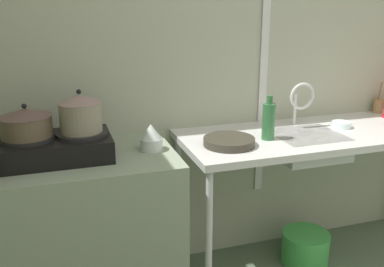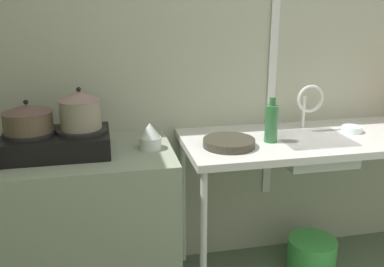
{
  "view_description": "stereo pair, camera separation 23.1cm",
  "coord_description": "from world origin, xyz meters",
  "px_view_note": "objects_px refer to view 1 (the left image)",
  "views": [
    {
      "loc": [
        -1.3,
        -0.55,
        1.63
      ],
      "look_at": [
        -0.62,
        1.55,
        0.95
      ],
      "focal_mm": 40.51,
      "sensor_mm": 36.0,
      "label": 1
    },
    {
      "loc": [
        -1.08,
        -0.61,
        1.63
      ],
      "look_at": [
        -0.62,
        1.55,
        0.95
      ],
      "focal_mm": 40.51,
      "sensor_mm": 36.0,
      "label": 2
    }
  ],
  "objects_px": {
    "faucet": "(301,98)",
    "frying_pan": "(229,142)",
    "stove": "(56,147)",
    "pot_on_left_burner": "(26,122)",
    "pot_on_right_burner": "(80,113)",
    "percolator": "(151,137)",
    "utensil_jar": "(378,105)",
    "small_bowl_on_drainboard": "(341,125)",
    "bucket_on_floor": "(305,248)",
    "sink_basin": "(307,145)",
    "bottle_by_sink": "(269,121)"
  },
  "relations": [
    {
      "from": "faucet",
      "to": "frying_pan",
      "type": "distance_m",
      "value": 0.6
    },
    {
      "from": "stove",
      "to": "faucet",
      "type": "bearing_deg",
      "value": 4.76
    },
    {
      "from": "pot_on_left_burner",
      "to": "pot_on_right_burner",
      "type": "xyz_separation_m",
      "value": [
        0.25,
        0.0,
        0.03
      ]
    },
    {
      "from": "percolator",
      "to": "utensil_jar",
      "type": "relative_size",
      "value": 0.64
    },
    {
      "from": "pot_on_right_burner",
      "to": "frying_pan",
      "type": "bearing_deg",
      "value": -5.49
    },
    {
      "from": "pot_on_left_burner",
      "to": "frying_pan",
      "type": "height_order",
      "value": "pot_on_left_burner"
    },
    {
      "from": "small_bowl_on_drainboard",
      "to": "stove",
      "type": "bearing_deg",
      "value": -178.95
    },
    {
      "from": "percolator",
      "to": "utensil_jar",
      "type": "bearing_deg",
      "value": 9.52
    },
    {
      "from": "pot_on_right_burner",
      "to": "percolator",
      "type": "bearing_deg",
      "value": -2.57
    },
    {
      "from": "bucket_on_floor",
      "to": "faucet",
      "type": "bearing_deg",
      "value": 108.0
    },
    {
      "from": "frying_pan",
      "to": "pot_on_right_burner",
      "type": "bearing_deg",
      "value": 174.51
    },
    {
      "from": "percolator",
      "to": "sink_basin",
      "type": "relative_size",
      "value": 0.35
    },
    {
      "from": "faucet",
      "to": "bucket_on_floor",
      "type": "distance_m",
      "value": 0.97
    },
    {
      "from": "sink_basin",
      "to": "small_bowl_on_drainboard",
      "type": "bearing_deg",
      "value": 12.57
    },
    {
      "from": "faucet",
      "to": "bottle_by_sink",
      "type": "bearing_deg",
      "value": -152.04
    },
    {
      "from": "faucet",
      "to": "bottle_by_sink",
      "type": "xyz_separation_m",
      "value": [
        -0.3,
        -0.16,
        -0.07
      ]
    },
    {
      "from": "frying_pan",
      "to": "bottle_by_sink",
      "type": "height_order",
      "value": "bottle_by_sink"
    },
    {
      "from": "pot_on_right_burner",
      "to": "bucket_on_floor",
      "type": "distance_m",
      "value": 1.67
    },
    {
      "from": "percolator",
      "to": "bottle_by_sink",
      "type": "relative_size",
      "value": 0.56
    },
    {
      "from": "percolator",
      "to": "bucket_on_floor",
      "type": "height_order",
      "value": "percolator"
    },
    {
      "from": "utensil_jar",
      "to": "pot_on_right_burner",
      "type": "bearing_deg",
      "value": -172.52
    },
    {
      "from": "pot_on_left_burner",
      "to": "faucet",
      "type": "height_order",
      "value": "pot_on_left_burner"
    },
    {
      "from": "frying_pan",
      "to": "small_bowl_on_drainboard",
      "type": "relative_size",
      "value": 2.35
    },
    {
      "from": "bottle_by_sink",
      "to": "bucket_on_floor",
      "type": "height_order",
      "value": "bottle_by_sink"
    },
    {
      "from": "pot_on_left_burner",
      "to": "frying_pan",
      "type": "relative_size",
      "value": 0.87
    },
    {
      "from": "sink_basin",
      "to": "faucet",
      "type": "bearing_deg",
      "value": 76.66
    },
    {
      "from": "bottle_by_sink",
      "to": "sink_basin",
      "type": "bearing_deg",
      "value": 1.68
    },
    {
      "from": "sink_basin",
      "to": "faucet",
      "type": "height_order",
      "value": "faucet"
    },
    {
      "from": "bucket_on_floor",
      "to": "stove",
      "type": "bearing_deg",
      "value": -179.99
    },
    {
      "from": "percolator",
      "to": "pot_on_left_burner",
      "type": "bearing_deg",
      "value": 178.51
    },
    {
      "from": "frying_pan",
      "to": "stove",
      "type": "bearing_deg",
      "value": 175.29
    },
    {
      "from": "percolator",
      "to": "small_bowl_on_drainboard",
      "type": "relative_size",
      "value": 1.18
    },
    {
      "from": "stove",
      "to": "bottle_by_sink",
      "type": "relative_size",
      "value": 2.1
    },
    {
      "from": "faucet",
      "to": "percolator",
      "type": "bearing_deg",
      "value": -172.03
    },
    {
      "from": "stove",
      "to": "small_bowl_on_drainboard",
      "type": "bearing_deg",
      "value": 1.05
    },
    {
      "from": "pot_on_right_burner",
      "to": "bucket_on_floor",
      "type": "bearing_deg",
      "value": 0.01
    },
    {
      "from": "pot_on_left_burner",
      "to": "faucet",
      "type": "xyz_separation_m",
      "value": [
        1.55,
        0.12,
        -0.01
      ]
    },
    {
      "from": "frying_pan",
      "to": "bottle_by_sink",
      "type": "distance_m",
      "value": 0.26
    },
    {
      "from": "sink_basin",
      "to": "faucet",
      "type": "relative_size",
      "value": 1.42
    },
    {
      "from": "small_bowl_on_drainboard",
      "to": "utensil_jar",
      "type": "xyz_separation_m",
      "value": [
        0.46,
        0.23,
        0.03
      ]
    },
    {
      "from": "utensil_jar",
      "to": "faucet",
      "type": "bearing_deg",
      "value": -168.4
    },
    {
      "from": "stove",
      "to": "faucet",
      "type": "xyz_separation_m",
      "value": [
        1.43,
        0.12,
        0.12
      ]
    },
    {
      "from": "bottle_by_sink",
      "to": "bucket_on_floor",
      "type": "bearing_deg",
      "value": 6.64
    },
    {
      "from": "stove",
      "to": "small_bowl_on_drainboard",
      "type": "relative_size",
      "value": 4.44
    },
    {
      "from": "sink_basin",
      "to": "utensil_jar",
      "type": "xyz_separation_m",
      "value": [
        0.74,
        0.29,
        0.12
      ]
    },
    {
      "from": "stove",
      "to": "percolator",
      "type": "relative_size",
      "value": 3.76
    },
    {
      "from": "sink_basin",
      "to": "utensil_jar",
      "type": "height_order",
      "value": "utensil_jar"
    },
    {
      "from": "small_bowl_on_drainboard",
      "to": "utensil_jar",
      "type": "bearing_deg",
      "value": 26.68
    },
    {
      "from": "bottle_by_sink",
      "to": "bucket_on_floor",
      "type": "xyz_separation_m",
      "value": [
        0.33,
        0.04,
        -0.89
      ]
    },
    {
      "from": "pot_on_right_burner",
      "to": "bottle_by_sink",
      "type": "bearing_deg",
      "value": -2.21
    }
  ]
}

